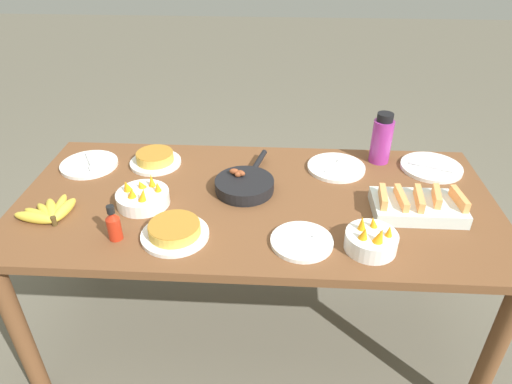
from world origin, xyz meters
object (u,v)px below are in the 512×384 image
Objects in this scene: banana_bunch at (49,213)px; water_bottle at (382,139)px; frittata_plate_center at (175,231)px; empty_plate_mid_edge at (302,241)px; empty_plate_far_left at (336,167)px; empty_plate_near_front at (431,167)px; fruit_bowl_mango at (143,197)px; melon_tray at (418,206)px; frittata_plate_side at (155,159)px; skillet at (245,185)px; hot_sauce_bottle at (114,225)px; fruit_bowl_citrus at (371,240)px; empty_plate_far_right at (89,164)px.

water_bottle is (1.29, 0.51, 0.09)m from banana_bunch.
banana_bunch is 0.86× the size of frittata_plate_center.
empty_plate_far_left is at bearing 72.61° from empty_plate_mid_edge.
fruit_bowl_mango is at bearing -163.94° from empty_plate_near_front.
melon_tray is 1.12m from frittata_plate_side.
skillet is 0.83m from empty_plate_near_front.
empty_plate_near_front is 1.24m from fruit_bowl_mango.
empty_plate_near_front is 1.94× the size of hot_sauce_bottle.
frittata_plate_center is (-0.22, -0.32, -0.00)m from skillet.
hot_sauce_bottle is at bearing -21.30° from banana_bunch.
skillet is 1.95× the size of fruit_bowl_mango.
frittata_plate_side is at bearing 148.25° from fruit_bowl_citrus.
water_bottle is 1.69× the size of hot_sauce_bottle.
frittata_plate_side is 1.28× the size of fruit_bowl_citrus.
empty_plate_far_right is 1.26m from fruit_bowl_citrus.
skillet is at bearing -164.56° from empty_plate_near_front.
frittata_plate_side is (-1.07, 0.31, -0.01)m from melon_tray.
skillet is 1.82× the size of empty_plate_mid_edge.
hot_sauce_bottle is at bearing -91.01° from frittata_plate_side.
frittata_plate_center is at bearing 177.78° from fruit_bowl_citrus.
skillet is (-0.66, 0.12, -0.00)m from melon_tray.
water_bottle reaches higher than empty_plate_near_front.
banana_bunch is at bearing -90.78° from empty_plate_far_right.
frittata_plate_side reaches higher than frittata_plate_center.
skillet is 0.46m from frittata_plate_side.
fruit_bowl_mango is at bearing -84.66° from frittata_plate_side.
hot_sauce_bottle is at bearing -168.67° from melon_tray.
frittata_plate_side is at bearing 110.87° from frittata_plate_center.
frittata_plate_center is (0.49, -0.09, 0.00)m from banana_bunch.
water_bottle is at bearing -50.72° from skillet.
fruit_bowl_citrus is at bearing -83.02° from empty_plate_far_left.
empty_plate_mid_edge is at bearing 176.34° from fruit_bowl_citrus.
empty_plate_far_right is 1.22× the size of fruit_bowl_mango.
empty_plate_near_front is at bearing 58.11° from fruit_bowl_citrus.
banana_bunch is 1.01× the size of fruit_bowl_mango.
frittata_plate_center is at bearing 5.70° from hot_sauce_bottle.
empty_plate_near_front is 1.21× the size of empty_plate_mid_edge.
skillet is 0.72m from empty_plate_far_right.
frittata_plate_center is 1.16m from empty_plate_near_front.
frittata_plate_center is at bearing -10.53° from banana_bunch.
frittata_plate_center is 0.68m from empty_plate_far_right.
frittata_plate_center is 0.21m from hot_sauce_bottle.
melon_tray is at bearing 12.60° from frittata_plate_center.
water_bottle is at bearing 5.06° from frittata_plate_side.
frittata_plate_center is 0.79m from empty_plate_far_left.
empty_plate_mid_edge is 0.64m from fruit_bowl_mango.
fruit_bowl_mango is 1.49× the size of hot_sauce_bottle.
water_bottle is at bearing 31.56° from hot_sauce_bottle.
fruit_bowl_citrus is 0.64m from water_bottle.
frittata_plate_side is at bearing 140.68° from empty_plate_mid_edge.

